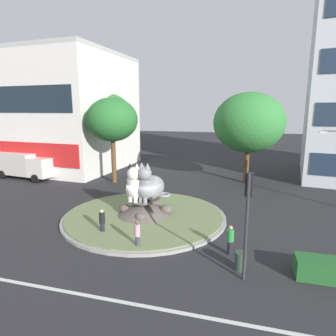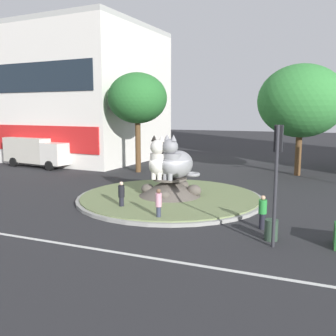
# 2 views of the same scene
# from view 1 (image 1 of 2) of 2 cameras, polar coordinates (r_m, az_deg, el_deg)

# --- Properties ---
(ground_plane) EXTENTS (160.00, 160.00, 0.00)m
(ground_plane) POSITION_cam_1_polar(r_m,az_deg,el_deg) (20.84, -4.61, -9.69)
(ground_plane) COLOR #28282B
(lane_centreline) EXTENTS (112.00, 0.20, 0.01)m
(lane_centreline) POSITION_cam_1_polar(r_m,az_deg,el_deg) (13.71, -18.35, -22.37)
(lane_centreline) COLOR silver
(lane_centreline) RESTS_ON ground
(roundabout_island) EXTENTS (11.41, 11.41, 1.36)m
(roundabout_island) POSITION_cam_1_polar(r_m,az_deg,el_deg) (20.71, -4.60, -8.73)
(roundabout_island) COLOR gray
(roundabout_island) RESTS_ON ground
(cat_statue_white) EXTENTS (1.74, 2.63, 2.65)m
(cat_statue_white) POSITION_cam_1_polar(r_m,az_deg,el_deg) (20.15, -6.15, -3.50)
(cat_statue_white) COLOR silver
(cat_statue_white) RESTS_ON roundabout_island
(cat_statue_grey) EXTENTS (2.47, 2.77, 2.71)m
(cat_statue_grey) POSITION_cam_1_polar(r_m,az_deg,el_deg) (19.87, -3.61, -3.61)
(cat_statue_grey) COLOR gray
(cat_statue_grey) RESTS_ON roundabout_island
(traffic_light_mast) EXTENTS (0.34, 0.46, 4.89)m
(traffic_light_mast) POSITION_cam_1_polar(r_m,az_deg,el_deg) (12.99, 15.48, -7.32)
(traffic_light_mast) COLOR #2D2D33
(traffic_light_mast) RESTS_ON ground
(shophouse_block) EXTENTS (23.47, 15.55, 19.14)m
(shophouse_block) POSITION_cam_1_polar(r_m,az_deg,el_deg) (42.90, -23.85, 10.06)
(shophouse_block) COLOR silver
(shophouse_block) RESTS_ON ground
(broadleaf_tree_behind_island) EXTENTS (6.08, 6.08, 9.52)m
(broadleaf_tree_behind_island) POSITION_cam_1_polar(r_m,az_deg,el_deg) (36.74, -12.07, 10.32)
(broadleaf_tree_behind_island) COLOR brown
(broadleaf_tree_behind_island) RESTS_ON ground
(second_tree_near_tower) EXTENTS (5.16, 5.16, 8.71)m
(second_tree_near_tower) POSITION_cam_1_polar(r_m,az_deg,el_deg) (29.94, -10.99, 9.30)
(second_tree_near_tower) COLOR brown
(second_tree_near_tower) RESTS_ON ground
(third_tree_left) EXTENTS (7.07, 7.07, 9.23)m
(third_tree_left) POSITION_cam_1_polar(r_m,az_deg,el_deg) (30.42, 15.68, 8.62)
(third_tree_left) COLOR brown
(third_tree_left) RESTS_ON ground
(pedestrian_pink_shirt) EXTENTS (0.31, 0.31, 1.67)m
(pedestrian_pink_shirt) POSITION_cam_1_polar(r_m,az_deg,el_deg) (16.12, -6.10, -12.83)
(pedestrian_pink_shirt) COLOR #33384C
(pedestrian_pink_shirt) RESTS_ON ground
(pedestrian_black_shirt) EXTENTS (0.35, 0.35, 1.62)m
(pedestrian_black_shirt) POSITION_cam_1_polar(r_m,az_deg,el_deg) (18.18, -12.88, -10.30)
(pedestrian_black_shirt) COLOR black
(pedestrian_black_shirt) RESTS_ON ground
(pedestrian_green_shirt) EXTENTS (0.37, 0.37, 1.59)m
(pedestrian_green_shirt) POSITION_cam_1_polar(r_m,az_deg,el_deg) (15.89, 12.20, -13.65)
(pedestrian_green_shirt) COLOR black
(pedestrian_green_shirt) RESTS_ON ground
(delivery_box_truck) EXTENTS (7.72, 3.24, 2.81)m
(delivery_box_truck) POSITION_cam_1_polar(r_m,az_deg,el_deg) (35.61, -26.71, 0.62)
(delivery_box_truck) COLOR silver
(delivery_box_truck) RESTS_ON ground
(litter_bin) EXTENTS (0.56, 0.56, 0.90)m
(litter_bin) POSITION_cam_1_polar(r_m,az_deg,el_deg) (14.80, 14.10, -17.40)
(litter_bin) COLOR #2D4233
(litter_bin) RESTS_ON ground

